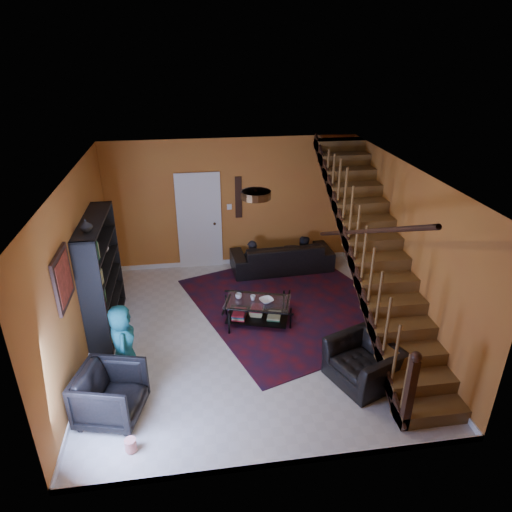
{
  "coord_description": "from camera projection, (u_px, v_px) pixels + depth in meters",
  "views": [
    {
      "loc": [
        -0.84,
        -6.46,
        4.58
      ],
      "look_at": [
        0.18,
        0.4,
        1.27
      ],
      "focal_mm": 32.0,
      "sensor_mm": 36.0,
      "label": 1
    }
  ],
  "objects": [
    {
      "name": "person_child",
      "position": [
        123.0,
        343.0,
        6.6
      ],
      "size": [
        0.45,
        0.63,
        1.21
      ],
      "primitive_type": "imported",
      "rotation": [
        0.0,
        0.0,
        1.69
      ],
      "color": "#19615F",
      "rests_on": "armchair_left"
    },
    {
      "name": "cup_b",
      "position": [
        253.0,
        298.0,
        8.0
      ],
      "size": [
        0.12,
        0.12,
        0.09
      ],
      "primitive_type": "imported",
      "rotation": [
        0.0,
        0.0,
        -0.34
      ],
      "color": "#999999",
      "rests_on": "coffee_table"
    },
    {
      "name": "sofa",
      "position": [
        282.0,
        256.0,
        9.9
      ],
      "size": [
        2.21,
        0.97,
        0.63
      ],
      "primitive_type": "imported",
      "rotation": [
        0.0,
        0.0,
        3.2
      ],
      "color": "black",
      "rests_on": "floor"
    },
    {
      "name": "person_adult_b",
      "position": [
        302.0,
        261.0,
        10.09
      ],
      "size": [
        0.61,
        0.5,
        1.18
      ],
      "primitive_type": "imported",
      "rotation": [
        0.0,
        0.0,
        3.04
      ],
      "color": "black",
      "rests_on": "sofa"
    },
    {
      "name": "staircase",
      "position": [
        376.0,
        252.0,
        7.53
      ],
      "size": [
        0.95,
        5.02,
        3.18
      ],
      "color": "brown",
      "rests_on": "floor"
    },
    {
      "name": "person_adult_a",
      "position": [
        252.0,
        265.0,
        9.95
      ],
      "size": [
        0.44,
        0.3,
        1.15
      ],
      "primitive_type": "imported",
      "rotation": [
        0.0,
        0.0,
        3.07
      ],
      "color": "black",
      "rests_on": "sofa"
    },
    {
      "name": "armchair_left",
      "position": [
        111.0,
        394.0,
        5.98
      ],
      "size": [
        0.99,
        0.97,
        0.74
      ],
      "primitive_type": "imported",
      "rotation": [
        0.0,
        0.0,
        1.31
      ],
      "color": "black",
      "rests_on": "floor"
    },
    {
      "name": "ceiling_fixture",
      "position": [
        256.0,
        195.0,
        5.96
      ],
      "size": [
        0.4,
        0.4,
        0.1
      ],
      "primitive_type": "cylinder",
      "color": "#3F2814",
      "rests_on": "room"
    },
    {
      "name": "armchair_right",
      "position": [
        364.0,
        363.0,
        6.65
      ],
      "size": [
        1.13,
        1.2,
        0.62
      ],
      "primitive_type": "imported",
      "rotation": [
        0.0,
        0.0,
        -1.18
      ],
      "color": "black",
      "rests_on": "floor"
    },
    {
      "name": "cup_a",
      "position": [
        239.0,
        296.0,
        8.05
      ],
      "size": [
        0.14,
        0.14,
        0.09
      ],
      "primitive_type": "imported",
      "rotation": [
        0.0,
        0.0,
        0.18
      ],
      "color": "#999999",
      "rests_on": "coffee_table"
    },
    {
      "name": "coffee_table",
      "position": [
        258.0,
        310.0,
        8.06
      ],
      "size": [
        1.27,
        0.96,
        0.43
      ],
      "rotation": [
        0.0,
        0.0,
        -0.3
      ],
      "color": "black",
      "rests_on": "floor"
    },
    {
      "name": "bookshelf",
      "position": [
        102.0,
        277.0,
        7.65
      ],
      "size": [
        0.35,
        1.8,
        2.0
      ],
      "color": "black",
      "rests_on": "floor"
    },
    {
      "name": "bowl",
      "position": [
        266.0,
        300.0,
        7.95
      ],
      "size": [
        0.3,
        0.3,
        0.06
      ],
      "primitive_type": "imported",
      "rotation": [
        0.0,
        0.0,
        0.32
      ],
      "color": "#999999",
      "rests_on": "coffee_table"
    },
    {
      "name": "rug",
      "position": [
        291.0,
        304.0,
        8.71
      ],
      "size": [
        4.29,
        4.57,
        0.02
      ],
      "primitive_type": "cube",
      "rotation": [
        0.0,
        0.0,
        0.33
      ],
      "color": "#470C13",
      "rests_on": "floor"
    },
    {
      "name": "door",
      "position": [
        199.0,
        223.0,
        9.75
      ],
      "size": [
        0.82,
        0.05,
        2.05
      ],
      "primitive_type": "cube",
      "color": "silver",
      "rests_on": "floor"
    },
    {
      "name": "floor",
      "position": [
        249.0,
        333.0,
        7.85
      ],
      "size": [
        5.5,
        5.5,
        0.0
      ],
      "primitive_type": "plane",
      "color": "beige",
      "rests_on": "ground"
    },
    {
      "name": "wall_hanging",
      "position": [
        238.0,
        197.0,
        9.64
      ],
      "size": [
        0.14,
        0.03,
        0.9
      ],
      "primitive_type": "cube",
      "color": "black",
      "rests_on": "room"
    },
    {
      "name": "framed_picture",
      "position": [
        63.0,
        279.0,
        5.95
      ],
      "size": [
        0.04,
        0.74,
        0.74
      ],
      "primitive_type": "cube",
      "color": "maroon",
      "rests_on": "room"
    },
    {
      "name": "room",
      "position": [
        172.0,
        297.0,
        8.84
      ],
      "size": [
        5.5,
        5.5,
        5.5
      ],
      "color": "#B36E27",
      "rests_on": "ground"
    },
    {
      "name": "vase",
      "position": [
        86.0,
        225.0,
        6.72
      ],
      "size": [
        0.18,
        0.18,
        0.19
      ],
      "primitive_type": "imported",
      "color": "#999999",
      "rests_on": "bookshelf"
    },
    {
      "name": "popcorn_bucket",
      "position": [
        131.0,
        445.0,
        5.56
      ],
      "size": [
        0.17,
        0.17,
        0.16
      ],
      "primitive_type": "cylinder",
      "rotation": [
        0.0,
        0.0,
        0.23
      ],
      "color": "red",
      "rests_on": "rug"
    }
  ]
}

